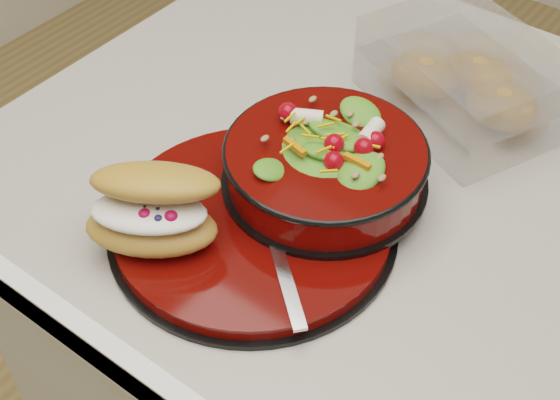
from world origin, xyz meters
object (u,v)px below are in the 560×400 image
Objects in this scene: salad_bowl at (326,159)px; fork at (277,249)px; dinner_plate at (253,224)px; croissant at (154,210)px; pastry_box at (465,79)px.

salad_bowl is 1.44× the size of fork.
fork reaches higher than dinner_plate.
croissant reaches higher than fork.
croissant is at bearing -126.99° from dinner_plate.
dinner_plate is 1.10× the size of pastry_box.
croissant is 0.13m from fork.
pastry_box reaches higher than dinner_plate.
pastry_box is (0.13, 0.39, -0.01)m from croissant.
pastry_box reaches higher than fork.
salad_bowl reaches higher than dinner_plate.
salad_bowl is (0.03, 0.09, 0.04)m from dinner_plate.
croissant is at bearing -118.23° from salad_bowl.
croissant is (-0.09, -0.16, 0.00)m from salad_bowl.
dinner_plate is 0.11m from croissant.
salad_bowl is at bearing 29.75° from croissant.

